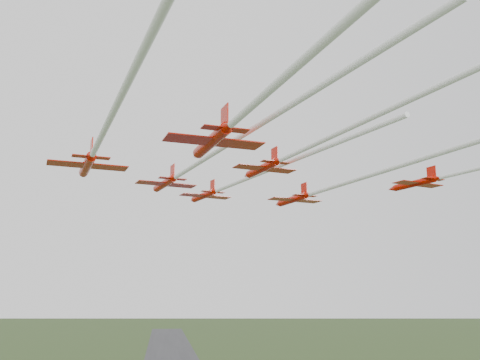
{
  "coord_description": "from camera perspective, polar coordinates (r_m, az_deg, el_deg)",
  "views": [
    {
      "loc": [
        -8.36,
        -82.0,
        44.54
      ],
      "look_at": [
        2.76,
        -4.72,
        61.25
      ],
      "focal_mm": 40.0,
      "sensor_mm": 36.0,
      "label": 1
    }
  ],
  "objects": [
    {
      "name": "jet_lead",
      "position": [
        89.03,
        -0.28,
        -0.24
      ],
      "size": [
        22.35,
        56.42,
        2.89
      ],
      "rotation": [
        0.0,
        0.0,
        0.33
      ],
      "color": "#C81000"
    },
    {
      "name": "jet_row2_left",
      "position": [
        65.62,
        -3.92,
        2.19
      ],
      "size": [
        20.84,
        60.42,
        2.65
      ],
      "rotation": [
        0.0,
        0.0,
        0.29
      ],
      "color": "#C81000"
    },
    {
      "name": "jet_row2_right",
      "position": [
        82.94,
        8.89,
        -1.05
      ],
      "size": [
        15.88,
        44.69,
        2.73
      ],
      "rotation": [
        0.0,
        0.0,
        0.28
      ],
      "color": "#C81000"
    },
    {
      "name": "jet_row3_left",
      "position": [
        52.89,
        -14.44,
        4.81
      ],
      "size": [
        16.79,
        56.37,
        2.76
      ],
      "rotation": [
        0.0,
        0.0,
        0.23
      ],
      "color": "#C81000"
    },
    {
      "name": "jet_row3_mid",
      "position": [
        58.44,
        10.32,
        4.9
      ],
      "size": [
        21.32,
        63.87,
        2.59
      ],
      "rotation": [
        0.0,
        0.0,
        0.28
      ],
      "color": "#C81000"
    },
    {
      "name": "jet_row4_left",
      "position": [
        37.27,
        5.08,
        11.2
      ],
      "size": [
        17.93,
        67.1,
        2.9
      ],
      "rotation": [
        0.0,
        0.0,
        0.21
      ],
      "color": "#C81000"
    }
  ]
}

